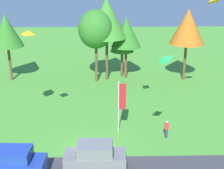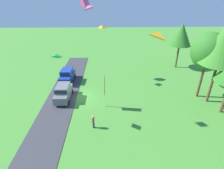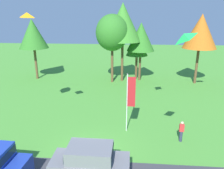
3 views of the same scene
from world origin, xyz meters
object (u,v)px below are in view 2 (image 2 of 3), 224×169
(tree_far_left, at_px, (224,44))
(car_suv_near_entrance, at_px, (67,75))
(flag_banner, at_px, (104,87))
(kite_diamond_near_flag, at_px, (88,7))
(kite_box_high_right, at_px, (85,2))
(kite_diamond_over_trees, at_px, (102,26))
(person_on_lawn, at_px, (93,122))
(tree_far_right, at_px, (209,51))
(kite_diamond_trailing_tail, at_px, (57,55))
(tree_left_of_center, at_px, (181,35))
(kite_diamond_topmost, at_px, (159,35))
(car_suv_far_end, at_px, (63,92))

(tree_far_left, bearing_deg, car_suv_near_entrance, -107.88)
(flag_banner, xyz_separation_m, kite_diamond_near_flag, (1.97, -1.35, 9.65))
(tree_far_left, height_order, kite_box_high_right, kite_box_high_right)
(kite_diamond_over_trees, height_order, kite_box_high_right, kite_box_high_right)
(person_on_lawn, relative_size, tree_far_right, 0.18)
(car_suv_near_entrance, distance_m, kite_box_high_right, 12.21)
(kite_diamond_over_trees, bearing_deg, car_suv_near_entrance, -93.23)
(flag_banner, distance_m, kite_diamond_near_flag, 9.94)
(kite_diamond_over_trees, relative_size, kite_diamond_near_flag, 1.13)
(car_suv_near_entrance, distance_m, kite_diamond_trailing_tail, 13.13)
(flag_banner, bearing_deg, person_on_lawn, -17.56)
(person_on_lawn, height_order, kite_diamond_over_trees, kite_diamond_over_trees)
(tree_left_of_center, bearing_deg, tree_far_left, -0.09)
(flag_banner, relative_size, kite_diamond_trailing_tail, 5.27)
(kite_diamond_trailing_tail, bearing_deg, flag_banner, 119.85)
(tree_far_right, height_order, kite_diamond_topmost, kite_diamond_topmost)
(tree_far_left, height_order, flag_banner, tree_far_left)
(person_on_lawn, xyz_separation_m, kite_diamond_near_flag, (-2.09, -0.06, 11.98))
(kite_diamond_trailing_tail, bearing_deg, tree_left_of_center, 131.02)
(tree_left_of_center, height_order, kite_diamond_topmost, kite_diamond_topmost)
(tree_far_right, bearing_deg, kite_diamond_topmost, -42.49)
(car_suv_far_end, height_order, kite_diamond_topmost, kite_diamond_topmost)
(tree_far_left, bearing_deg, car_suv_far_end, -92.90)
(kite_diamond_over_trees, height_order, kite_diamond_topmost, kite_diamond_topmost)
(car_suv_near_entrance, xyz_separation_m, flag_banner, (8.15, 6.69, 1.92))
(tree_far_right, relative_size, kite_diamond_near_flag, 10.77)
(car_suv_far_end, distance_m, kite_diamond_over_trees, 11.45)
(kite_box_high_right, distance_m, kite_diamond_near_flag, 12.39)
(car_suv_far_end, height_order, tree_far_right, tree_far_right)
(kite_diamond_topmost, bearing_deg, kite_diamond_trailing_tail, -125.18)
(car_suv_far_end, xyz_separation_m, tree_far_right, (-0.35, 20.11, 5.79))
(tree_far_left, xyz_separation_m, flag_banner, (1.19, -14.87, -5.23))
(car_suv_near_entrance, relative_size, car_suv_far_end, 1.02)
(tree_far_right, bearing_deg, kite_box_high_right, -114.25)
(kite_box_high_right, bearing_deg, person_on_lawn, 6.98)
(tree_left_of_center, relative_size, tree_far_right, 0.93)
(kite_diamond_over_trees, bearing_deg, tree_left_of_center, 113.38)
(car_suv_near_entrance, height_order, kite_box_high_right, kite_box_high_right)
(flag_banner, relative_size, kite_diamond_near_flag, 5.67)
(car_suv_near_entrance, distance_m, tree_left_of_center, 23.12)
(person_on_lawn, distance_m, flag_banner, 4.85)
(kite_diamond_over_trees, bearing_deg, tree_far_left, 66.49)
(car_suv_near_entrance, height_order, flag_banner, flag_banner)
(person_on_lawn, bearing_deg, kite_diamond_trailing_tail, -111.59)
(car_suv_far_end, bearing_deg, flag_banner, 69.59)
(flag_banner, bearing_deg, kite_box_high_right, -163.56)
(tree_far_left, bearing_deg, kite_diamond_near_flag, -78.98)
(tree_far_left, height_order, kite_diamond_topmost, kite_diamond_topmost)
(kite_diamond_near_flag, bearing_deg, tree_far_right, 106.53)
(tree_far_left, xyz_separation_m, kite_diamond_topmost, (9.85, -11.13, 3.22))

